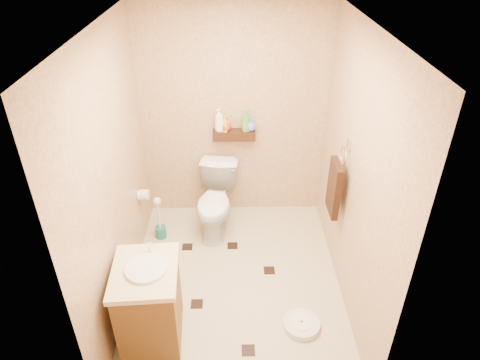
{
  "coord_description": "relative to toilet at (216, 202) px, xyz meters",
  "views": [
    {
      "loc": [
        -0.01,
        -3.01,
        3.06
      ],
      "look_at": [
        0.05,
        0.25,
        1.02
      ],
      "focal_mm": 32.0,
      "sensor_mm": 36.0,
      "label": 1
    }
  ],
  "objects": [
    {
      "name": "ground",
      "position": [
        0.21,
        -0.83,
        -0.37
      ],
      "size": [
        2.5,
        2.5,
        0.0
      ],
      "primitive_type": "plane",
      "color": "tan",
      "rests_on": "ground"
    },
    {
      "name": "wall_back",
      "position": [
        0.21,
        0.42,
        0.83
      ],
      "size": [
        2.0,
        0.04,
        2.4
      ],
      "primitive_type": "cube",
      "color": "tan",
      "rests_on": "ground"
    },
    {
      "name": "wall_front",
      "position": [
        0.21,
        -2.08,
        0.83
      ],
      "size": [
        2.0,
        0.04,
        2.4
      ],
      "primitive_type": "cube",
      "color": "tan",
      "rests_on": "ground"
    },
    {
      "name": "wall_left",
      "position": [
        -0.79,
        -0.83,
        0.83
      ],
      "size": [
        0.04,
        2.5,
        2.4
      ],
      "primitive_type": "cube",
      "color": "tan",
      "rests_on": "ground"
    },
    {
      "name": "wall_right",
      "position": [
        1.21,
        -0.83,
        0.83
      ],
      "size": [
        0.04,
        2.5,
        2.4
      ],
      "primitive_type": "cube",
      "color": "tan",
      "rests_on": "ground"
    },
    {
      "name": "ceiling",
      "position": [
        0.21,
        -0.83,
        2.03
      ],
      "size": [
        2.0,
        2.5,
        0.02
      ],
      "primitive_type": "cube",
      "color": "silver",
      "rests_on": "wall_back"
    },
    {
      "name": "wall_shelf",
      "position": [
        0.21,
        0.34,
        0.65
      ],
      "size": [
        0.46,
        0.14,
        0.1
      ],
      "primitive_type": "cube",
      "color": "#371D0F",
      "rests_on": "wall_back"
    },
    {
      "name": "floor_accents",
      "position": [
        0.21,
        -0.89,
        -0.37
      ],
      "size": [
        1.11,
        1.42,
        0.01
      ],
      "color": "black",
      "rests_on": "ground"
    },
    {
      "name": "toilet",
      "position": [
        0.0,
        0.0,
        0.0
      ],
      "size": [
        0.51,
        0.78,
        0.75
      ],
      "primitive_type": "imported",
      "rotation": [
        0.0,
        0.0,
        -0.12
      ],
      "color": "white",
      "rests_on": "ground"
    },
    {
      "name": "vanity",
      "position": [
        -0.49,
        -1.42,
        0.01
      ],
      "size": [
        0.54,
        0.64,
        0.86
      ],
      "rotation": [
        0.0,
        0.0,
        0.06
      ],
      "color": "brown",
      "rests_on": "ground"
    },
    {
      "name": "bathroom_scale",
      "position": [
        0.78,
        -1.37,
        -0.34
      ],
      "size": [
        0.36,
        0.36,
        0.06
      ],
      "rotation": [
        0.0,
        0.0,
        -0.13
      ],
      "color": "silver",
      "rests_on": "ground"
    },
    {
      "name": "toilet_brush",
      "position": [
        -0.61,
        -0.13,
        -0.19
      ],
      "size": [
        0.12,
        0.12,
        0.52
      ],
      "color": "#19665B",
      "rests_on": "ground"
    },
    {
      "name": "towel_ring",
      "position": [
        1.12,
        -0.58,
        0.57
      ],
      "size": [
        0.12,
        0.3,
        0.76
      ],
      "color": "silver",
      "rests_on": "wall_right"
    },
    {
      "name": "toilet_paper",
      "position": [
        -0.73,
        -0.18,
        0.23
      ],
      "size": [
        0.12,
        0.11,
        0.12
      ],
      "color": "silver",
      "rests_on": "wall_left"
    },
    {
      "name": "bottle_a",
      "position": [
        0.05,
        0.34,
        0.82
      ],
      "size": [
        0.14,
        0.14,
        0.25
      ],
      "primitive_type": "imported",
      "rotation": [
        0.0,
        0.0,
        5.46
      ],
      "color": "white",
      "rests_on": "wall_shelf"
    },
    {
      "name": "bottle_b",
      "position": [
        0.11,
        0.34,
        0.78
      ],
      "size": [
        0.11,
        0.11,
        0.17
      ],
      "primitive_type": "imported",
      "rotation": [
        0.0,
        0.0,
        1.1
      ],
      "color": "gold",
      "rests_on": "wall_shelf"
    },
    {
      "name": "bottle_c",
      "position": [
        0.12,
        0.34,
        0.76
      ],
      "size": [
        0.14,
        0.14,
        0.13
      ],
      "primitive_type": "imported",
      "rotation": [
        0.0,
        0.0,
        2.76
      ],
      "color": "red",
      "rests_on": "wall_shelf"
    },
    {
      "name": "bottle_d",
      "position": [
        0.33,
        0.34,
        0.81
      ],
      "size": [
        0.11,
        0.11,
        0.24
      ],
      "primitive_type": "imported",
      "rotation": [
        0.0,
        0.0,
        1.85
      ],
      "color": "green",
      "rests_on": "wall_shelf"
    },
    {
      "name": "bottle_e",
      "position": [
        0.34,
        0.34,
        0.78
      ],
      "size": [
        0.09,
        0.09,
        0.16
      ],
      "primitive_type": "imported",
      "rotation": [
        0.0,
        0.0,
        4.91
      ],
      "color": "#D67747",
      "rests_on": "wall_shelf"
    },
    {
      "name": "bottle_f",
      "position": [
        0.39,
        0.34,
        0.77
      ],
      "size": [
        0.16,
        0.16,
        0.14
      ],
      "primitive_type": "imported",
      "rotation": [
        0.0,
        0.0,
        0.85
      ],
      "color": "#5275CF",
      "rests_on": "wall_shelf"
    }
  ]
}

